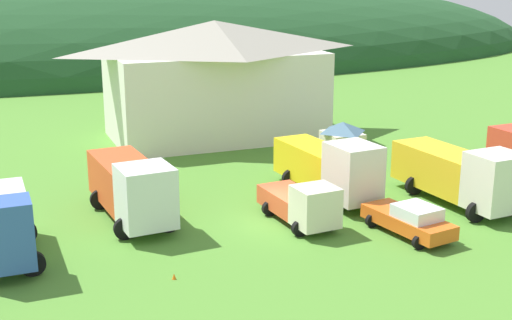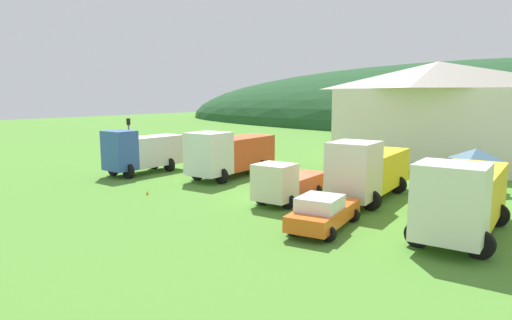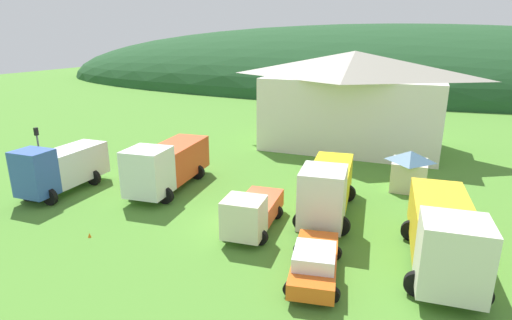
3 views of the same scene
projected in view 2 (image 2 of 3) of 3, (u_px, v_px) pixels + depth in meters
name	position (u px, v px, depth m)	size (l,w,h in m)	color
ground_plane	(278.00, 196.00, 27.39)	(200.00, 200.00, 0.00)	#4C842D
forested_hill_backdrop	(506.00, 127.00, 84.27)	(157.35, 60.00, 25.56)	#1E4723
depot_building	(436.00, 112.00, 39.59)	(17.10, 9.91, 9.06)	white
play_shed_cream	(475.00, 169.00, 28.67)	(2.50, 2.73, 2.80)	beige
box_truck_blue	(142.00, 151.00, 35.09)	(3.07, 6.53, 3.51)	#3356AD
heavy_rig_white	(230.00, 153.00, 33.59)	(3.74, 8.34, 3.55)	white
light_truck_cream	(286.00, 182.00, 25.71)	(2.79, 5.63, 2.42)	beige
flatbed_truck_yellow	(368.00, 169.00, 26.24)	(3.59, 8.49, 3.67)	silver
heavy_rig_striped	(463.00, 195.00, 19.52)	(3.75, 8.54, 3.57)	silver
service_pickup_orange	(323.00, 212.00, 20.58)	(2.86, 5.25, 1.66)	orange
traffic_light_west	(129.00, 138.00, 36.90)	(0.20, 0.32, 4.25)	#4C4C51
traffic_cone_near_pickup	(147.00, 195.00, 27.75)	(0.36, 0.36, 0.52)	orange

